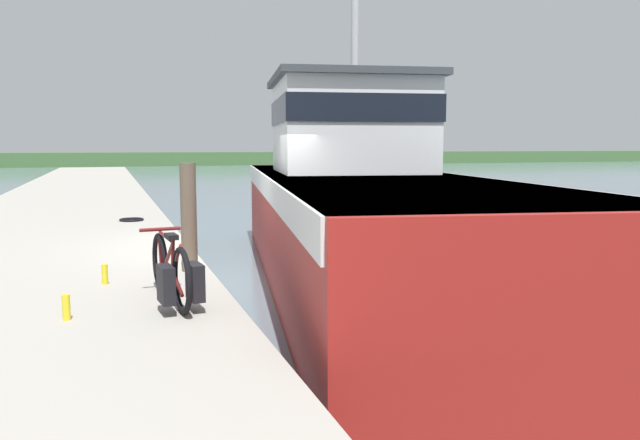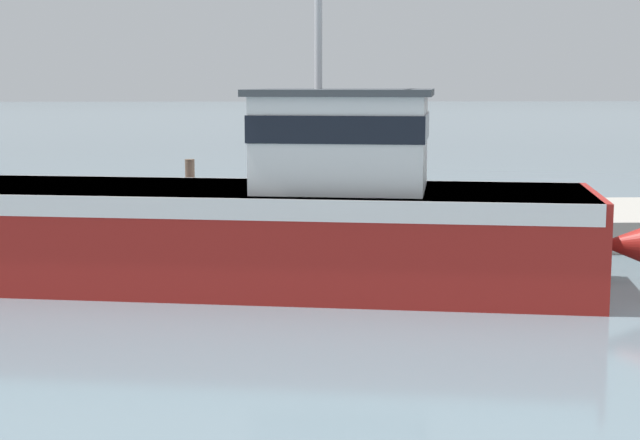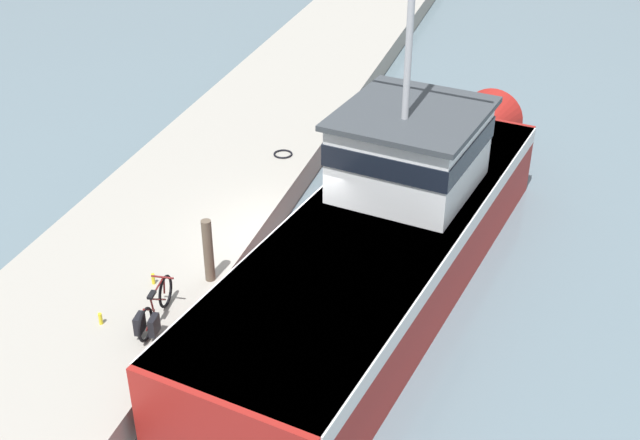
{
  "view_description": "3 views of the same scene",
  "coord_description": "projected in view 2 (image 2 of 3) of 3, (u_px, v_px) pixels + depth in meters",
  "views": [
    {
      "loc": [
        -2.01,
        -9.99,
        2.32
      ],
      "look_at": [
        0.4,
        -2.89,
        1.42
      ],
      "focal_mm": 35.0,
      "sensor_mm": 36.0,
      "label": 1
    },
    {
      "loc": [
        19.89,
        -0.05,
        3.76
      ],
      "look_at": [
        0.64,
        0.76,
        1.01
      ],
      "focal_mm": 55.0,
      "sensor_mm": 36.0,
      "label": 2
    },
    {
      "loc": [
        5.07,
        -14.12,
        10.11
      ],
      "look_at": [
        0.46,
        0.71,
        0.88
      ],
      "focal_mm": 45.0,
      "sensor_mm": 36.0,
      "label": 3
    }
  ],
  "objects": [
    {
      "name": "bicycle_touring",
      "position": [
        112.0,
        207.0,
        21.31
      ],
      "size": [
        0.55,
        1.69,
        0.72
      ],
      "rotation": [
        0.0,
        0.0,
        0.12
      ],
      "color": "black",
      "rests_on": "dock_pier"
    },
    {
      "name": "hose_coil",
      "position": [
        457.0,
        217.0,
        21.82
      ],
      "size": [
        0.51,
        0.51,
        0.05
      ],
      "primitive_type": "torus",
      "color": "black",
      "rests_on": "dock_pier"
    },
    {
      "name": "dock_pier",
      "position": [
        281.0,
        226.0,
        23.2
      ],
      "size": [
        4.57,
        80.0,
        0.71
      ],
      "primitive_type": "cube",
      "color": "#A39E93",
      "rests_on": "ground_plane"
    },
    {
      "name": "water_bottle_by_bike",
      "position": [
        173.0,
        212.0,
        22.06
      ],
      "size": [
        0.07,
        0.07,
        0.23
      ],
      "primitive_type": "cylinder",
      "color": "yellow",
      "rests_on": "dock_pier"
    },
    {
      "name": "fishing_boat_main",
      "position": [
        296.0,
        216.0,
        17.86
      ],
      "size": [
        5.38,
        14.38,
        8.23
      ],
      "rotation": [
        0.0,
        0.0,
        -0.17
      ],
      "color": "maroon",
      "rests_on": "ground_plane"
    },
    {
      "name": "water_bottle_on_curb",
      "position": [
        110.0,
        210.0,
        22.32
      ],
      "size": [
        0.07,
        0.07,
        0.24
      ],
      "primitive_type": "cylinder",
      "color": "yellow",
      "rests_on": "dock_pier"
    },
    {
      "name": "ground_plane",
      "position": [
        282.0,
        264.0,
        20.2
      ],
      "size": [
        320.0,
        320.0,
        0.0
      ],
      "primitive_type": "plane",
      "color": "slate"
    },
    {
      "name": "mooring_post",
      "position": [
        190.0,
        192.0,
        20.97
      ],
      "size": [
        0.2,
        0.2,
        1.39
      ],
      "primitive_type": "cylinder",
      "color": "brown",
      "rests_on": "dock_pier"
    }
  ]
}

